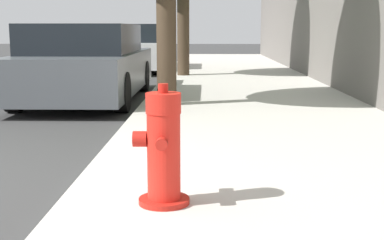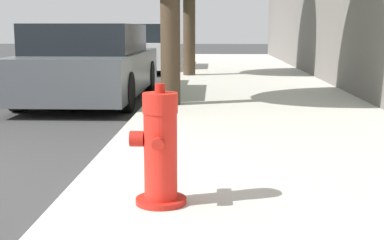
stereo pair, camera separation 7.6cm
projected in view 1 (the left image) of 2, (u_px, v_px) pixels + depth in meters
The scene contains 4 objects.
sidewalk_slab at pixel (308, 196), 3.78m from camera, with size 3.39×40.00×0.12m.
fire_hydrant at pixel (163, 151), 3.38m from camera, with size 0.36×0.36×0.77m.
parked_car_near at pixel (86, 64), 9.14m from camera, with size 1.81×4.38×1.30m.
parked_car_mid at pixel (132, 48), 15.62m from camera, with size 1.86×4.33×1.35m.
Camera 1 is at (2.62, -3.66, 1.23)m, focal length 50.00 mm.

